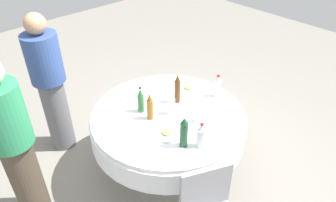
% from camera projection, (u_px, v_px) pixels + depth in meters
% --- Properties ---
extents(ground_plane, '(10.00, 10.00, 0.00)m').
position_uv_depth(ground_plane, '(168.00, 168.00, 3.40)').
color(ground_plane, gray).
extents(dining_table, '(1.48, 1.48, 0.74)m').
position_uv_depth(dining_table, '(168.00, 126.00, 3.06)').
color(dining_table, white).
rests_on(dining_table, ground_plane).
extents(bottle_clear_right, '(0.07, 0.07, 0.24)m').
position_uv_depth(bottle_clear_right, '(217.00, 86.00, 3.16)').
color(bottle_clear_right, silver).
rests_on(bottle_clear_right, dining_table).
extents(bottle_green_north, '(0.06, 0.06, 0.26)m').
position_uv_depth(bottle_green_north, '(141.00, 100.00, 2.94)').
color(bottle_green_north, '#2D6B38').
rests_on(bottle_green_north, dining_table).
extents(bottle_brown_front, '(0.06, 0.06, 0.32)m').
position_uv_depth(bottle_brown_front, '(177.00, 89.00, 3.05)').
color(bottle_brown_front, '#593314').
rests_on(bottle_brown_front, dining_table).
extents(bottle_clear_inner, '(0.07, 0.07, 0.23)m').
position_uv_depth(bottle_clear_inner, '(201.00, 136.00, 2.55)').
color(bottle_clear_inner, silver).
rests_on(bottle_clear_inner, dining_table).
extents(bottle_dark_green_outer, '(0.07, 0.07, 0.30)m').
position_uv_depth(bottle_dark_green_outer, '(184.00, 133.00, 2.54)').
color(bottle_dark_green_outer, '#194728').
rests_on(bottle_dark_green_outer, dining_table).
extents(bottle_amber_near, '(0.06, 0.06, 0.28)m').
position_uv_depth(bottle_amber_near, '(150.00, 107.00, 2.84)').
color(bottle_amber_near, '#8C5619').
rests_on(bottle_amber_near, dining_table).
extents(wine_glass_inner, '(0.07, 0.07, 0.16)m').
position_uv_depth(wine_glass_inner, '(171.00, 103.00, 2.91)').
color(wine_glass_inner, white).
rests_on(wine_glass_inner, dining_table).
extents(wine_glass_outer, '(0.07, 0.07, 0.14)m').
position_uv_depth(wine_glass_outer, '(197.00, 113.00, 2.83)').
color(wine_glass_outer, white).
rests_on(wine_glass_outer, dining_table).
extents(plate_left, '(0.20, 0.20, 0.04)m').
position_uv_depth(plate_left, '(188.00, 89.00, 3.31)').
color(plate_left, white).
rests_on(plate_left, dining_table).
extents(plate_west, '(0.22, 0.22, 0.04)m').
position_uv_depth(plate_west, '(167.00, 133.00, 2.72)').
color(plate_west, white).
rests_on(plate_west, dining_table).
extents(plate_mid, '(0.25, 0.25, 0.02)m').
position_uv_depth(plate_mid, '(212.00, 108.00, 3.03)').
color(plate_mid, white).
rests_on(plate_mid, dining_table).
extents(plate_rear, '(0.22, 0.22, 0.02)m').
position_uv_depth(plate_rear, '(132.00, 98.00, 3.17)').
color(plate_rear, white).
rests_on(plate_rear, dining_table).
extents(knife_north, '(0.09, 0.17, 0.00)m').
position_uv_depth(knife_north, '(130.00, 140.00, 2.67)').
color(knife_north, silver).
rests_on(knife_north, dining_table).
extents(fork_front, '(0.18, 0.03, 0.00)m').
position_uv_depth(fork_front, '(112.00, 114.00, 2.96)').
color(fork_front, silver).
rests_on(fork_front, dining_table).
extents(person_right, '(0.34, 0.34, 1.58)m').
position_uv_depth(person_right, '(13.00, 143.00, 2.51)').
color(person_right, '#4C3F33').
rests_on(person_right, ground_plane).
extents(person_north, '(0.34, 0.34, 1.57)m').
position_uv_depth(person_north, '(50.00, 84.00, 3.25)').
color(person_north, slate).
rests_on(person_north, ground_plane).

